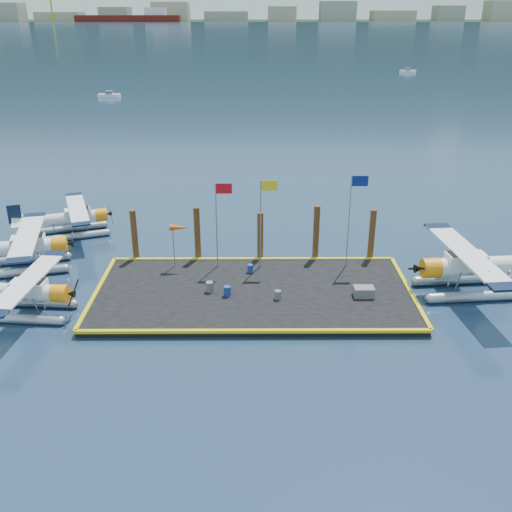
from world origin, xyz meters
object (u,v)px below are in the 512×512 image
(flagpole_red, at_px, (219,212))
(crate, at_px, (364,292))
(drum_3, at_px, (227,291))
(drum_5, at_px, (250,268))
(seaplane_d, at_px, (471,269))
(piling_4, at_px, (372,236))
(drum_0, at_px, (210,287))
(seaplane_b, at_px, (23,250))
(seaplane_a, at_px, (24,294))
(piling_2, at_px, (260,238))
(flagpole_yellow, at_px, (264,211))
(windsock, at_px, (180,229))
(piling_1, at_px, (197,235))
(flagpole_blue, at_px, (353,208))
(piling_0, at_px, (135,237))
(piling_3, at_px, (316,234))
(seaplane_c, at_px, (74,220))
(drum_1, at_px, (278,295))

(flagpole_red, bearing_deg, crate, -26.56)
(drum_3, distance_m, drum_5, 3.76)
(seaplane_d, xyz_separation_m, piling_4, (-5.46, 4.91, 0.34))
(drum_0, height_order, flagpole_red, flagpole_red)
(seaplane_b, height_order, seaplane_d, seaplane_d)
(seaplane_a, height_order, piling_2, piling_2)
(seaplane_a, distance_m, drum_3, 12.14)
(flagpole_yellow, xyz_separation_m, windsock, (-5.73, 0.00, -1.28))
(seaplane_b, xyz_separation_m, windsock, (11.05, -0.39, 1.73))
(seaplane_b, bearing_deg, piling_4, 79.94)
(seaplane_a, bearing_deg, piling_1, 133.43)
(seaplane_a, distance_m, drum_0, 11.11)
(flagpole_yellow, bearing_deg, windsock, 180.00)
(drum_0, xyz_separation_m, flagpole_red, (0.49, 3.90, 3.66))
(seaplane_b, xyz_separation_m, piling_4, (24.58, 1.21, 0.50))
(drum_0, xyz_separation_m, flagpole_blue, (9.48, 3.90, 3.95))
(seaplane_a, distance_m, crate, 20.63)
(piling_0, xyz_separation_m, piling_3, (13.00, 0.00, 0.15))
(flagpole_red, height_order, piling_1, flagpole_red)
(drum_5, xyz_separation_m, flagpole_yellow, (0.91, 0.99, 3.83))
(crate, distance_m, windsock, 13.04)
(seaplane_d, bearing_deg, flagpole_red, 73.50)
(seaplane_c, height_order, piling_1, piling_1)
(drum_5, height_order, piling_0, piling_0)
(seaplane_c, bearing_deg, seaplane_a, -16.24)
(drum_0, distance_m, windsock, 5.15)
(flagpole_yellow, bearing_deg, piling_4, 11.60)
(drum_1, bearing_deg, piling_1, 130.22)
(seaplane_d, bearing_deg, drum_1, 92.43)
(piling_1, bearing_deg, windsock, -122.66)
(drum_0, height_order, drum_5, drum_0)
(seaplane_d, relative_size, piling_3, 2.50)
(seaplane_b, height_order, windsock, windsock)
(seaplane_b, bearing_deg, piling_3, 80.49)
(seaplane_d, distance_m, piling_4, 7.35)
(drum_1, height_order, piling_3, piling_3)
(flagpole_blue, bearing_deg, flagpole_red, 180.00)
(piling_1, bearing_deg, drum_1, -49.78)
(flagpole_blue, xyz_separation_m, piling_2, (-6.20, 1.60, -2.79))
(drum_0, height_order, drum_1, drum_0)
(drum_1, bearing_deg, windsock, 143.03)
(flagpole_blue, bearing_deg, seaplane_a, -163.22)
(drum_1, relative_size, crate, 0.45)
(piling_4, bearing_deg, crate, -104.31)
(piling_0, bearing_deg, flagpole_yellow, -9.86)
(drum_5, relative_size, flagpole_yellow, 0.09)
(drum_1, relative_size, piling_4, 0.14)
(seaplane_a, distance_m, drum_5, 14.41)
(crate, relative_size, piling_0, 0.31)
(seaplane_c, relative_size, flagpole_blue, 1.31)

